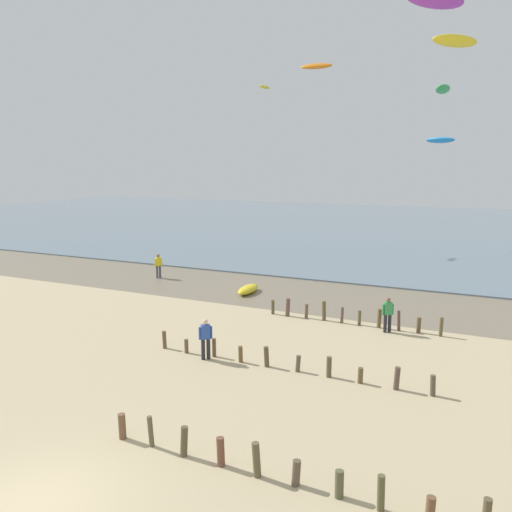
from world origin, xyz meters
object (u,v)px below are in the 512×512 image
(person_by_waterline, at_px, (388,314))
(kite_aloft_3, at_px, (316,66))
(person_mid_beach, at_px, (158,265))
(kite_aloft_5, at_px, (440,140))
(grounded_kite, at_px, (248,289))
(kite_aloft_4, at_px, (455,41))
(person_nearest_camera, at_px, (206,338))
(kite_aloft_1, at_px, (443,89))
(kite_aloft_7, at_px, (264,87))

(person_by_waterline, relative_size, kite_aloft_3, 0.51)
(person_mid_beach, distance_m, kite_aloft_5, 30.87)
(grounded_kite, xyz_separation_m, kite_aloft_4, (11.11, 2.56, 14.20))
(person_by_waterline, xyz_separation_m, grounded_kite, (-9.50, 4.16, -0.67))
(person_nearest_camera, relative_size, grounded_kite, 0.70)
(person_nearest_camera, height_order, grounded_kite, person_nearest_camera)
(kite_aloft_3, distance_m, kite_aloft_5, 14.68)
(person_nearest_camera, xyz_separation_m, kite_aloft_1, (4.79, 33.65, 13.66))
(kite_aloft_5, bearing_deg, kite_aloft_7, -129.59)
(grounded_kite, bearing_deg, kite_aloft_3, -173.12)
(kite_aloft_1, bearing_deg, kite_aloft_7, -71.48)
(person_nearest_camera, distance_m, kite_aloft_7, 34.55)
(kite_aloft_4, bearing_deg, kite_aloft_5, 48.72)
(kite_aloft_4, relative_size, kite_aloft_7, 1.59)
(grounded_kite, distance_m, kite_aloft_7, 24.94)
(kite_aloft_5, bearing_deg, person_nearest_camera, -73.08)
(grounded_kite, xyz_separation_m, kite_aloft_3, (-4.61, 25.30, 17.68))
(person_mid_beach, bearing_deg, kite_aloft_4, 3.78)
(kite_aloft_5, relative_size, kite_aloft_7, 1.60)
(kite_aloft_1, distance_m, kite_aloft_4, 20.30)
(person_by_waterline, xyz_separation_m, kite_aloft_1, (-1.23, 26.82, 13.66))
(person_nearest_camera, xyz_separation_m, kite_aloft_7, (-10.88, 29.53, 14.27))
(kite_aloft_7, bearing_deg, kite_aloft_3, -19.30)
(kite_aloft_4, bearing_deg, person_nearest_camera, -168.40)
(kite_aloft_1, bearing_deg, person_by_waterline, 6.43)
(kite_aloft_5, bearing_deg, kite_aloft_3, -152.00)
(person_mid_beach, relative_size, person_by_waterline, 1.00)
(kite_aloft_4, relative_size, kite_aloft_5, 0.99)
(person_by_waterline, relative_size, kite_aloft_5, 0.57)
(kite_aloft_3, xyz_separation_m, kite_aloft_7, (-2.79, -6.75, -2.74))
(person_by_waterline, xyz_separation_m, kite_aloft_5, (-1.61, 30.41, 9.36))
(grounded_kite, xyz_separation_m, kite_aloft_1, (8.27, 22.66, 14.33))
(person_nearest_camera, distance_m, person_by_waterline, 9.10)
(person_mid_beach, height_order, kite_aloft_5, kite_aloft_5)
(person_mid_beach, xyz_separation_m, kite_aloft_4, (18.83, 1.24, 13.53))
(grounded_kite, bearing_deg, kite_aloft_7, -161.71)
(kite_aloft_3, distance_m, kite_aloft_7, 7.80)
(person_by_waterline, bearing_deg, person_mid_beach, 162.37)
(kite_aloft_1, xyz_separation_m, kite_aloft_4, (2.84, -20.10, -0.13))
(person_mid_beach, distance_m, grounded_kite, 7.86)
(kite_aloft_7, bearing_deg, person_by_waterline, -140.22)
(kite_aloft_3, bearing_deg, kite_aloft_5, -1.21)
(person_mid_beach, bearing_deg, kite_aloft_1, 53.15)
(kite_aloft_3, bearing_deg, kite_aloft_4, -60.89)
(grounded_kite, height_order, kite_aloft_7, kite_aloft_7)
(person_by_waterline, relative_size, grounded_kite, 0.70)
(person_nearest_camera, distance_m, kite_aloft_3, 40.88)
(kite_aloft_1, xyz_separation_m, kite_aloft_3, (-12.88, 2.64, 3.35))
(grounded_kite, relative_size, kite_aloft_1, 0.68)
(person_nearest_camera, bearing_deg, kite_aloft_5, 83.25)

